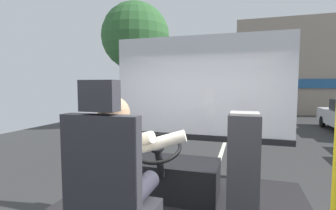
{
  "coord_description": "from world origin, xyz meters",
  "views": [
    {
      "loc": [
        0.6,
        -1.83,
        2.03
      ],
      "look_at": [
        -0.22,
        0.83,
        1.81
      ],
      "focal_mm": 26.33,
      "sensor_mm": 36.0,
      "label": 1
    }
  ],
  "objects_px": {
    "steering_console": "(169,177)",
    "fare_box": "(243,168)",
    "driver_seat": "(111,199)",
    "bus_driver": "(119,167)"
  },
  "relations": [
    {
      "from": "driver_seat",
      "to": "fare_box",
      "type": "distance_m",
      "value": 1.24
    },
    {
      "from": "fare_box",
      "to": "bus_driver",
      "type": "bearing_deg",
      "value": -134.32
    },
    {
      "from": "steering_console",
      "to": "fare_box",
      "type": "bearing_deg",
      "value": -22.77
    },
    {
      "from": "fare_box",
      "to": "driver_seat",
      "type": "bearing_deg",
      "value": -130.48
    },
    {
      "from": "fare_box",
      "to": "steering_console",
      "type": "bearing_deg",
      "value": 157.23
    },
    {
      "from": "bus_driver",
      "to": "steering_console",
      "type": "relative_size",
      "value": 0.75
    },
    {
      "from": "driver_seat",
      "to": "fare_box",
      "type": "height_order",
      "value": "driver_seat"
    },
    {
      "from": "steering_console",
      "to": "fare_box",
      "type": "height_order",
      "value": "fare_box"
    },
    {
      "from": "steering_console",
      "to": "fare_box",
      "type": "xyz_separation_m",
      "value": [
        0.8,
        -0.34,
        0.29
      ]
    },
    {
      "from": "driver_seat",
      "to": "bus_driver",
      "type": "height_order",
      "value": "driver_seat"
    }
  ]
}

